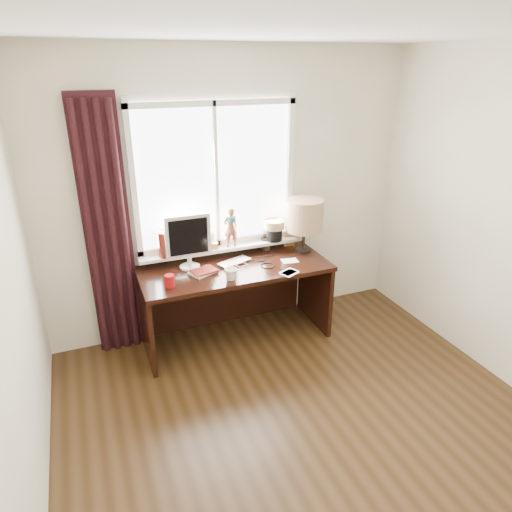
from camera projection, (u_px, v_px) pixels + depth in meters
name	position (u px, v px, depth m)	size (l,w,h in m)	color
floor	(332.00, 462.00, 3.03)	(3.50, 4.00, 0.00)	#3D2814
ceiling	(372.00, 24.00, 2.00)	(3.50, 4.00, 0.00)	white
wall_back	(231.00, 196.00, 4.22)	(3.50, 2.60, 0.00)	beige
laptop	(234.00, 262.00, 4.15)	(0.31, 0.20, 0.02)	silver
mug	(231.00, 274.00, 3.83)	(0.11, 0.10, 0.11)	white
red_cup	(170.00, 281.00, 3.71)	(0.08, 0.08, 0.11)	#950A0D
window	(219.00, 198.00, 4.13)	(1.52, 0.22, 1.40)	white
curtain	(108.00, 234.00, 3.83)	(0.38, 0.09, 2.25)	black
desk	(232.00, 286.00, 4.27)	(1.70, 0.70, 0.75)	#35150C
monitor	(188.00, 238.00, 3.97)	(0.40, 0.18, 0.49)	beige
notebook_stack	(203.00, 272.00, 3.96)	(0.27, 0.24, 0.03)	beige
brush_holder	(266.00, 243.00, 4.44)	(0.09, 0.09, 0.25)	black
icon_frame	(289.00, 240.00, 4.52)	(0.10, 0.04, 0.13)	gold
table_lamp	(305.00, 216.00, 4.27)	(0.35, 0.35, 0.52)	black
loose_papers	(289.00, 268.00, 4.05)	(0.29, 0.38, 0.00)	white
desk_cables	(266.00, 261.00, 4.21)	(0.25, 0.38, 0.01)	black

